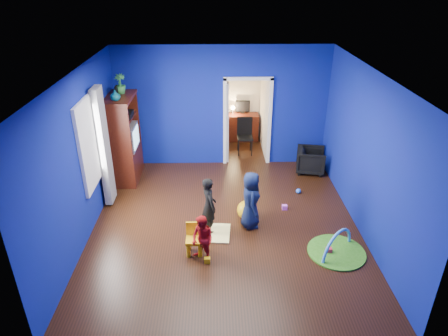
{
  "coord_description": "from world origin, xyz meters",
  "views": [
    {
      "loc": [
        -0.17,
        -6.34,
        4.4
      ],
      "look_at": [
        -0.01,
        0.4,
        1.02
      ],
      "focal_mm": 32.0,
      "sensor_mm": 36.0,
      "label": 1
    }
  ],
  "objects_px": {
    "armchair": "(311,160)",
    "child_black": "(209,205)",
    "child_navy": "(251,200)",
    "play_mat": "(336,252)",
    "toddler_red": "(203,240)",
    "kid_chair": "(194,241)",
    "crt_tv": "(126,137)",
    "folding_chair": "(245,137)",
    "vase": "(115,95)",
    "tv_armoire": "(124,139)",
    "study_desk": "(243,127)",
    "hopper_ball": "(246,210)"
  },
  "relations": [
    {
      "from": "vase",
      "to": "kid_chair",
      "type": "bearing_deg",
      "value": -56.37
    },
    {
      "from": "child_navy",
      "to": "kid_chair",
      "type": "xyz_separation_m",
      "value": [
        -1.02,
        -0.8,
        -0.31
      ]
    },
    {
      "from": "crt_tv",
      "to": "kid_chair",
      "type": "distance_m",
      "value": 3.34
    },
    {
      "from": "toddler_red",
      "to": "study_desk",
      "type": "height_order",
      "value": "toddler_red"
    },
    {
      "from": "kid_chair",
      "to": "folding_chair",
      "type": "relative_size",
      "value": 0.54
    },
    {
      "from": "child_navy",
      "to": "tv_armoire",
      "type": "distance_m",
      "value": 3.38
    },
    {
      "from": "vase",
      "to": "folding_chair",
      "type": "height_order",
      "value": "vase"
    },
    {
      "from": "toddler_red",
      "to": "kid_chair",
      "type": "xyz_separation_m",
      "value": [
        -0.15,
        0.2,
        -0.18
      ]
    },
    {
      "from": "armchair",
      "to": "folding_chair",
      "type": "relative_size",
      "value": 0.71
    },
    {
      "from": "armchair",
      "to": "crt_tv",
      "type": "relative_size",
      "value": 0.94
    },
    {
      "from": "child_navy",
      "to": "tv_armoire",
      "type": "bearing_deg",
      "value": 50.75
    },
    {
      "from": "crt_tv",
      "to": "study_desk",
      "type": "height_order",
      "value": "crt_tv"
    },
    {
      "from": "tv_armoire",
      "to": "kid_chair",
      "type": "height_order",
      "value": "tv_armoire"
    },
    {
      "from": "kid_chair",
      "to": "play_mat",
      "type": "relative_size",
      "value": 0.5
    },
    {
      "from": "armchair",
      "to": "kid_chair",
      "type": "bearing_deg",
      "value": 149.72
    },
    {
      "from": "toddler_red",
      "to": "child_navy",
      "type": "bearing_deg",
      "value": 92.89
    },
    {
      "from": "child_black",
      "to": "folding_chair",
      "type": "height_order",
      "value": "child_black"
    },
    {
      "from": "child_black",
      "to": "crt_tv",
      "type": "xyz_separation_m",
      "value": [
        -1.88,
        2.16,
        0.47
      ]
    },
    {
      "from": "folding_chair",
      "to": "play_mat",
      "type": "bearing_deg",
      "value": -72.71
    },
    {
      "from": "child_black",
      "to": "play_mat",
      "type": "distance_m",
      "value": 2.37
    },
    {
      "from": "child_black",
      "to": "play_mat",
      "type": "xyz_separation_m",
      "value": [
        2.2,
        -0.7,
        -0.54
      ]
    },
    {
      "from": "child_black",
      "to": "tv_armoire",
      "type": "xyz_separation_m",
      "value": [
        -1.92,
        2.16,
        0.43
      ]
    },
    {
      "from": "child_navy",
      "to": "folding_chair",
      "type": "relative_size",
      "value": 1.22
    },
    {
      "from": "armchair",
      "to": "study_desk",
      "type": "bearing_deg",
      "value": 47.0
    },
    {
      "from": "armchair",
      "to": "child_black",
      "type": "bearing_deg",
      "value": 145.65
    },
    {
      "from": "child_navy",
      "to": "toddler_red",
      "type": "xyz_separation_m",
      "value": [
        -0.87,
        -1.0,
        -0.13
      ]
    },
    {
      "from": "vase",
      "to": "kid_chair",
      "type": "distance_m",
      "value": 3.52
    },
    {
      "from": "child_black",
      "to": "crt_tv",
      "type": "bearing_deg",
      "value": 18.94
    },
    {
      "from": "kid_chair",
      "to": "vase",
      "type": "bearing_deg",
      "value": 124.32
    },
    {
      "from": "kid_chair",
      "to": "child_navy",
      "type": "bearing_deg",
      "value": 38.83
    },
    {
      "from": "child_navy",
      "to": "tv_armoire",
      "type": "xyz_separation_m",
      "value": [
        -2.69,
        2.01,
        0.42
      ]
    },
    {
      "from": "child_navy",
      "to": "play_mat",
      "type": "height_order",
      "value": "child_navy"
    },
    {
      "from": "child_black",
      "to": "kid_chair",
      "type": "xyz_separation_m",
      "value": [
        -0.25,
        -0.65,
        -0.3
      ]
    },
    {
      "from": "study_desk",
      "to": "kid_chair",
      "type": "bearing_deg",
      "value": -102.74
    },
    {
      "from": "child_black",
      "to": "toddler_red",
      "type": "bearing_deg",
      "value": 151.21
    },
    {
      "from": "child_black",
      "to": "folding_chair",
      "type": "relative_size",
      "value": 1.2
    },
    {
      "from": "tv_armoire",
      "to": "study_desk",
      "type": "bearing_deg",
      "value": 38.88
    },
    {
      "from": "tv_armoire",
      "to": "toddler_red",
      "type": "bearing_deg",
      "value": -58.84
    },
    {
      "from": "vase",
      "to": "hopper_ball",
      "type": "bearing_deg",
      "value": -28.94
    },
    {
      "from": "child_black",
      "to": "kid_chair",
      "type": "relative_size",
      "value": 2.21
    },
    {
      "from": "child_navy",
      "to": "play_mat",
      "type": "distance_m",
      "value": 1.75
    },
    {
      "from": "child_black",
      "to": "toddler_red",
      "type": "distance_m",
      "value": 0.86
    },
    {
      "from": "armchair",
      "to": "play_mat",
      "type": "relative_size",
      "value": 0.66
    },
    {
      "from": "play_mat",
      "to": "kid_chair",
      "type": "bearing_deg",
      "value": 178.81
    },
    {
      "from": "hopper_ball",
      "to": "vase",
      "type": "bearing_deg",
      "value": 151.06
    },
    {
      "from": "hopper_ball",
      "to": "play_mat",
      "type": "relative_size",
      "value": 0.38
    },
    {
      "from": "armchair",
      "to": "child_navy",
      "type": "height_order",
      "value": "child_navy"
    },
    {
      "from": "armchair",
      "to": "folding_chair",
      "type": "distance_m",
      "value": 1.87
    },
    {
      "from": "armchair",
      "to": "kid_chair",
      "type": "height_order",
      "value": "armchair"
    },
    {
      "from": "study_desk",
      "to": "hopper_ball",
      "type": "bearing_deg",
      "value": -92.56
    }
  ]
}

